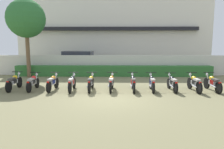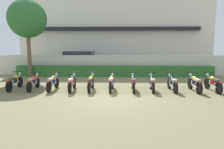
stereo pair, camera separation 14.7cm
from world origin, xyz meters
name	(u,v)px [view 2 (the right image)]	position (x,y,z in m)	size (l,w,h in m)	color
ground	(111,99)	(0.00, 0.00, 0.00)	(60.00, 60.00, 0.00)	olive
building	(116,33)	(0.00, 15.70, 3.90)	(20.47, 6.50, 7.79)	silver
compound_wall	(114,65)	(0.00, 7.74, 0.81)	(19.44, 0.30, 1.63)	silver
hedge_row	(114,71)	(0.00, 7.04, 0.42)	(15.55, 0.70, 0.84)	#337033
parked_car	(81,61)	(-3.23, 10.23, 0.94)	(4.61, 2.32, 1.89)	navy
tree_near_inspector	(27,19)	(-6.50, 6.34, 4.40)	(2.86, 2.86, 5.86)	brown
motorcycle_in_row_0	(15,82)	(-5.44, 1.79, 0.45)	(0.60, 1.97, 0.97)	black
motorcycle_in_row_1	(33,82)	(-4.37, 1.75, 0.44)	(0.60, 1.83, 0.95)	black
motorcycle_in_row_2	(53,82)	(-3.27, 1.72, 0.45)	(0.60, 1.81, 0.95)	black
motorcycle_in_row_3	(72,83)	(-2.18, 1.64, 0.45)	(0.60, 1.84, 0.96)	black
motorcycle_in_row_4	(91,82)	(-1.15, 1.66, 0.45)	(0.60, 1.86, 0.97)	black
motorcycle_in_row_5	(111,82)	(-0.02, 1.68, 0.46)	(0.60, 1.86, 0.98)	black
motorcycle_in_row_6	(133,83)	(1.16, 1.70, 0.45)	(0.60, 1.92, 0.97)	black
motorcycle_in_row_7	(152,83)	(2.18, 1.69, 0.45)	(0.60, 1.83, 0.96)	black
motorcycle_in_row_8	(172,83)	(3.28, 1.70, 0.45)	(0.60, 1.80, 0.95)	black
motorcycle_in_row_9	(195,83)	(4.45, 1.64, 0.46)	(0.60, 1.91, 0.98)	black
motorcycle_in_row_10	(213,83)	(5.45, 1.70, 0.45)	(0.60, 1.95, 0.97)	black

